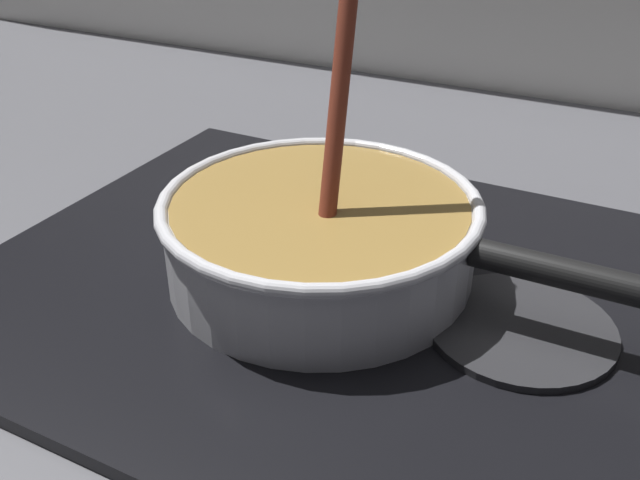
% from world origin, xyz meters
% --- Properties ---
extents(hob_plate, '(0.56, 0.48, 0.01)m').
position_xyz_m(hob_plate, '(-0.04, 0.20, 0.01)').
color(hob_plate, black).
rests_on(hob_plate, ground).
extents(burner_ring, '(0.17, 0.17, 0.01)m').
position_xyz_m(burner_ring, '(-0.04, 0.20, 0.02)').
color(burner_ring, '#592D0C').
rests_on(burner_ring, hob_plate).
extents(spare_burner, '(0.14, 0.14, 0.01)m').
position_xyz_m(spare_burner, '(0.12, 0.20, 0.01)').
color(spare_burner, '#262628').
rests_on(spare_burner, hob_plate).
extents(cooking_pan, '(0.40, 0.26, 0.30)m').
position_xyz_m(cooking_pan, '(-0.04, 0.20, 0.05)').
color(cooking_pan, silver).
rests_on(cooking_pan, hob_plate).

